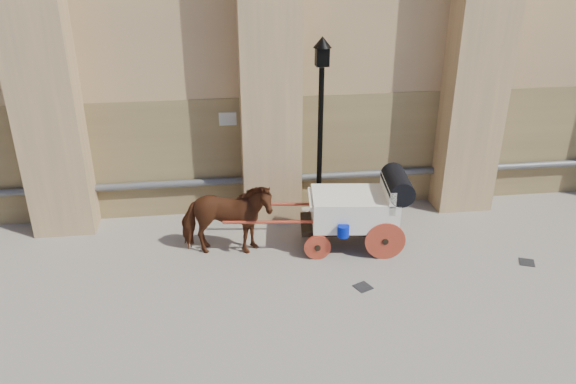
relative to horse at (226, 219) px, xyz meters
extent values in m
plane|color=gray|center=(2.17, -1.87, -0.86)|extent=(90.00, 90.00, 0.00)
cube|color=olive|center=(4.17, 2.28, 0.64)|extent=(44.00, 0.35, 3.00)
cylinder|color=#59595B|center=(4.17, 2.01, 0.04)|extent=(42.00, 0.18, 0.18)
cube|color=beige|center=(0.17, 2.10, 1.64)|extent=(0.42, 0.04, 0.32)
imported|color=#5C2B12|center=(0.00, 0.00, 0.00)|extent=(2.13, 1.14, 1.73)
cube|color=black|center=(2.76, 0.03, -0.32)|extent=(2.27, 1.24, 0.12)
cube|color=white|center=(2.86, 0.02, 0.07)|extent=(2.01, 1.45, 0.69)
cube|color=white|center=(3.60, -0.07, 0.47)|extent=(0.29, 1.24, 0.54)
cube|color=white|center=(2.03, 0.12, 0.32)|extent=(0.47, 1.12, 0.10)
cylinder|color=black|center=(3.79, -0.09, 0.66)|extent=(0.69, 1.29, 0.55)
cylinder|color=#B23923|center=(3.43, -0.67, -0.42)|extent=(0.89, 0.16, 0.89)
cylinder|color=#B23923|center=(3.57, 0.55, -0.42)|extent=(0.89, 0.16, 0.89)
cylinder|color=#B23923|center=(1.96, -0.49, -0.57)|extent=(0.59, 0.13, 0.59)
cylinder|color=#B23923|center=(2.10, 0.72, -0.57)|extent=(0.59, 0.13, 0.59)
cylinder|color=#B23923|center=(1.09, -0.22, -0.03)|extent=(2.36, 0.35, 0.07)
cylinder|color=#B23923|center=(1.20, 0.66, -0.03)|extent=(2.36, 0.35, 0.07)
cylinder|color=#0119B8|center=(2.49, -0.63, -0.12)|extent=(0.26, 0.26, 0.26)
cylinder|color=black|center=(2.35, 1.57, 1.03)|extent=(0.13, 0.13, 3.79)
cone|color=black|center=(2.35, 1.57, -0.68)|extent=(0.38, 0.38, 0.38)
cube|color=black|center=(2.35, 1.57, 3.18)|extent=(0.29, 0.29, 0.44)
cone|color=black|center=(2.35, 1.57, 3.50)|extent=(0.42, 0.42, 0.25)
cube|color=black|center=(2.69, -1.70, -0.86)|extent=(0.42, 0.42, 0.01)
cube|color=black|center=(6.49, -1.24, -0.86)|extent=(0.42, 0.42, 0.01)
camera|label=1|loc=(-0.07, -10.99, 5.70)|focal=35.00mm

